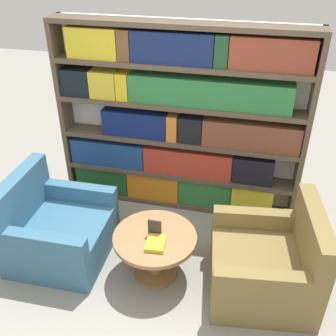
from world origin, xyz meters
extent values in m
plane|color=gray|center=(0.00, 0.00, 0.00)|extent=(14.00, 14.00, 0.00)
cube|color=silver|center=(0.00, 1.55, 1.02)|extent=(2.61, 0.05, 2.04)
cube|color=brown|center=(-1.28, 1.42, 1.02)|extent=(0.05, 0.30, 2.04)
cube|color=brown|center=(1.28, 1.42, 1.02)|extent=(0.05, 0.30, 2.04)
cube|color=brown|center=(0.00, 1.42, 0.03)|extent=(2.51, 0.30, 0.05)
cube|color=brown|center=(0.00, 1.42, 0.41)|extent=(2.51, 0.30, 0.05)
cube|color=brown|center=(0.00, 1.42, 0.82)|extent=(2.51, 0.30, 0.05)
cube|color=brown|center=(0.00, 1.42, 1.23)|extent=(2.51, 0.30, 0.05)
cube|color=brown|center=(0.00, 1.42, 1.63)|extent=(2.51, 0.30, 0.05)
cube|color=brown|center=(0.00, 1.42, 2.02)|extent=(2.51, 0.30, 0.05)
cube|color=#1C4F25|center=(-0.90, 1.40, 0.21)|extent=(0.63, 0.20, 0.33)
cube|color=orange|center=(-0.28, 1.40, 0.21)|extent=(0.60, 0.20, 0.33)
cube|color=#2B6B33|center=(0.32, 1.40, 0.21)|extent=(0.58, 0.20, 0.33)
cube|color=gold|center=(0.85, 1.40, 0.21)|extent=(0.45, 0.20, 0.33)
cube|color=navy|center=(-0.81, 1.40, 0.58)|extent=(0.86, 0.20, 0.30)
cube|color=#B13524|center=(0.11, 1.40, 0.58)|extent=(0.97, 0.20, 0.30)
cube|color=black|center=(0.82, 1.40, 0.58)|extent=(0.42, 0.20, 0.30)
cube|color=navy|center=(-0.47, 1.40, 0.98)|extent=(0.70, 0.20, 0.28)
cube|color=orange|center=(-0.06, 1.40, 0.98)|extent=(0.11, 0.20, 0.28)
cube|color=black|center=(0.13, 1.40, 0.98)|extent=(0.25, 0.20, 0.28)
cube|color=brown|center=(0.76, 1.40, 0.98)|extent=(0.98, 0.20, 0.28)
cube|color=black|center=(-1.09, 1.40, 1.39)|extent=(0.31, 0.20, 0.28)
cube|color=gold|center=(-0.79, 1.40, 1.39)|extent=(0.28, 0.20, 0.28)
cube|color=gold|center=(-0.58, 1.40, 1.39)|extent=(0.13, 0.20, 0.28)
cube|color=#2B753B|center=(0.30, 1.40, 1.39)|extent=(1.61, 0.20, 0.28)
cube|color=gold|center=(-0.86, 1.40, 1.81)|extent=(0.52, 0.20, 0.30)
cube|color=brown|center=(-0.53, 1.40, 1.81)|extent=(0.12, 0.20, 0.30)
cube|color=#16234F|center=(-0.07, 1.40, 1.81)|extent=(0.79, 0.20, 0.30)
cube|color=#1D4727|center=(0.40, 1.40, 1.81)|extent=(0.12, 0.20, 0.30)
cube|color=brown|center=(0.85, 1.40, 1.81)|extent=(0.76, 0.20, 0.30)
cube|color=#386684|center=(-0.91, 0.31, 0.20)|extent=(0.88, 0.90, 0.39)
cube|color=#386684|center=(-1.27, 0.30, 0.63)|extent=(0.16, 0.89, 0.46)
cube|color=#386684|center=(-0.83, -0.07, 0.48)|extent=(0.73, 0.13, 0.18)
cube|color=#386684|center=(-0.85, 0.69, 0.48)|extent=(0.73, 0.13, 0.18)
cube|color=olive|center=(0.98, 0.31, 0.20)|extent=(0.98, 0.99, 0.39)
cube|color=olive|center=(1.34, 0.36, 0.63)|extent=(0.26, 0.90, 0.46)
cube|color=olive|center=(0.86, 0.68, 0.48)|extent=(0.74, 0.21, 0.18)
cube|color=olive|center=(0.96, -0.08, 0.48)|extent=(0.74, 0.21, 0.18)
cylinder|color=olive|center=(0.04, 0.27, 0.21)|extent=(0.13, 0.13, 0.42)
cylinder|color=olive|center=(0.04, 0.27, 0.01)|extent=(0.41, 0.41, 0.03)
cylinder|color=olive|center=(0.04, 0.27, 0.44)|extent=(0.75, 0.75, 0.04)
cube|color=black|center=(0.04, 0.27, 0.46)|extent=(0.07, 0.06, 0.01)
cube|color=#2D2D2D|center=(0.04, 0.27, 0.54)|extent=(0.12, 0.01, 0.17)
cube|color=gold|center=(0.08, 0.16, 0.48)|extent=(0.18, 0.22, 0.04)
camera|label=1|loc=(0.76, -2.26, 2.79)|focal=42.00mm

